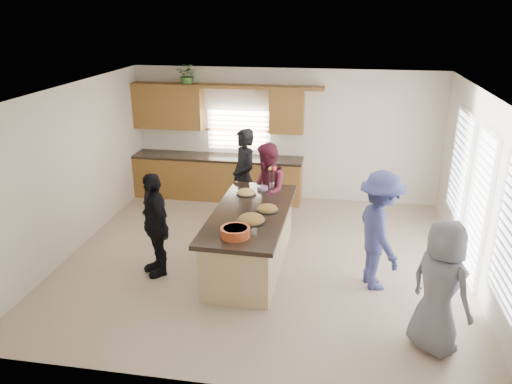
% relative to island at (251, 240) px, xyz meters
% --- Properties ---
extents(floor, '(6.50, 6.50, 0.00)m').
position_rel_island_xyz_m(floor, '(0.17, 0.22, -0.45)').
color(floor, tan).
rests_on(floor, ground).
extents(room_shell, '(6.52, 6.02, 2.81)m').
position_rel_island_xyz_m(room_shell, '(0.17, 0.22, 1.45)').
color(room_shell, silver).
rests_on(room_shell, ground).
extents(back_cabinetry, '(4.08, 0.66, 2.46)m').
position_rel_island_xyz_m(back_cabinetry, '(-1.30, 2.95, 0.46)').
color(back_cabinetry, olive).
rests_on(back_cabinetry, ground).
extents(right_wall_glazing, '(0.06, 4.00, 2.25)m').
position_rel_island_xyz_m(right_wall_glazing, '(3.39, 0.08, 0.89)').
color(right_wall_glazing, white).
rests_on(right_wall_glazing, ground).
extents(island, '(1.21, 2.73, 0.95)m').
position_rel_island_xyz_m(island, '(0.00, 0.00, 0.00)').
color(island, tan).
rests_on(island, ground).
extents(platter_front, '(0.45, 0.45, 0.18)m').
position_rel_island_xyz_m(platter_front, '(0.08, -0.39, 0.53)').
color(platter_front, black).
rests_on(platter_front, island).
extents(platter_mid, '(0.36, 0.36, 0.15)m').
position_rel_island_xyz_m(platter_mid, '(0.26, 0.07, 0.52)').
color(platter_mid, black).
rests_on(platter_mid, island).
extents(platter_back, '(0.35, 0.35, 0.14)m').
position_rel_island_xyz_m(platter_back, '(-0.21, 0.73, 0.52)').
color(platter_back, black).
rests_on(platter_back, island).
extents(salad_bowl, '(0.42, 0.42, 0.14)m').
position_rel_island_xyz_m(salad_bowl, '(-0.05, -0.94, 0.57)').
color(salad_bowl, '#BB4922').
rests_on(salad_bowl, island).
extents(clear_cup, '(0.07, 0.07, 0.11)m').
position_rel_island_xyz_m(clear_cup, '(0.22, -0.88, 0.55)').
color(clear_cup, white).
rests_on(clear_cup, island).
extents(plate_stack, '(0.19, 0.19, 0.05)m').
position_rel_island_xyz_m(plate_stack, '(0.03, 1.02, 0.52)').
color(plate_stack, '#A07DB6').
rests_on(plate_stack, island).
extents(flower_vase, '(0.14, 0.14, 0.41)m').
position_rel_island_xyz_m(flower_vase, '(0.19, 1.08, 0.72)').
color(flower_vase, silver).
rests_on(flower_vase, island).
extents(potted_plant, '(0.48, 0.43, 0.48)m').
position_rel_island_xyz_m(potted_plant, '(-1.87, 3.04, 2.19)').
color(potted_plant, '#3D702D').
rests_on(potted_plant, back_cabinetry).
extents(woman_left_back, '(0.75, 0.82, 1.87)m').
position_rel_island_xyz_m(woman_left_back, '(-0.42, 1.64, 0.48)').
color(woman_left_back, black).
rests_on(woman_left_back, ground).
extents(woman_left_mid, '(0.84, 0.98, 1.74)m').
position_rel_island_xyz_m(woman_left_mid, '(0.08, 1.16, 0.42)').
color(woman_left_mid, maroon).
rests_on(woman_left_mid, ground).
extents(woman_left_front, '(0.93, 1.01, 1.66)m').
position_rel_island_xyz_m(woman_left_front, '(-1.41, -0.47, 0.38)').
color(woman_left_front, black).
rests_on(woman_left_front, ground).
extents(woman_right_back, '(0.97, 1.31, 1.81)m').
position_rel_island_xyz_m(woman_right_back, '(1.97, -0.31, 0.45)').
color(woman_right_back, '#383F7C').
rests_on(woman_right_back, ground).
extents(woman_right_front, '(0.95, 0.98, 1.70)m').
position_rel_island_xyz_m(woman_right_front, '(2.59, -1.70, 0.40)').
color(woman_right_front, slate).
rests_on(woman_right_front, ground).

